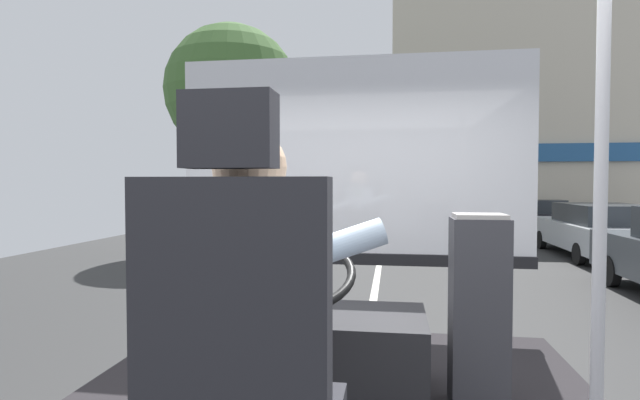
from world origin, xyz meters
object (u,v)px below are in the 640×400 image
(steering_console, at_px, (314,349))
(handrail_pole, at_px, (600,209))
(driver_seat, at_px, (244,384))
(parked_car_green, at_px, (507,207))
(parked_car_black, at_px, (530,216))
(fare_box, at_px, (478,311))
(parked_car_silver, at_px, (599,230))
(bus_driver, at_px, (256,307))

(steering_console, xyz_separation_m, handrail_pole, (1.09, -0.57, 0.74))
(driver_seat, bearing_deg, parked_car_green, 75.77)
(steering_console, relative_size, handrail_pole, 0.57)
(parked_car_black, bearing_deg, fare_box, -105.73)
(parked_car_black, height_order, parked_car_green, parked_car_green)
(driver_seat, relative_size, parked_car_green, 0.30)
(parked_car_silver, bearing_deg, fare_box, -114.00)
(handrail_pole, height_order, parked_car_silver, handrail_pole)
(driver_seat, bearing_deg, fare_box, 54.96)
(driver_seat, xyz_separation_m, parked_car_green, (5.51, 21.72, -0.56))
(handrail_pole, bearing_deg, parked_car_silver, 68.46)
(bus_driver, xyz_separation_m, parked_car_silver, (5.36, 11.28, -0.78))
(fare_box, height_order, parked_car_green, fare_box)
(bus_driver, relative_size, fare_box, 0.87)
(parked_car_black, distance_m, parked_car_green, 5.08)
(fare_box, bearing_deg, driver_seat, -125.04)
(driver_seat, height_order, bus_driver, driver_seat)
(bus_driver, relative_size, steering_console, 0.72)
(steering_console, distance_m, parked_car_black, 16.33)
(bus_driver, xyz_separation_m, steering_console, (0.00, 1.05, -0.48))
(bus_driver, xyz_separation_m, parked_car_black, (5.16, 16.54, -0.81))
(handrail_pole, distance_m, parked_car_silver, 11.66)
(driver_seat, bearing_deg, parked_car_black, 72.79)
(fare_box, xyz_separation_m, parked_car_green, (4.73, 20.60, -0.49))
(bus_driver, relative_size, parked_car_green, 0.19)
(bus_driver, bearing_deg, parked_car_green, 75.70)
(steering_console, xyz_separation_m, fare_box, (0.78, -0.05, 0.23))
(parked_car_black, relative_size, parked_car_green, 1.04)
(steering_console, xyz_separation_m, parked_car_silver, (5.36, 10.23, -0.30))
(bus_driver, bearing_deg, fare_box, 52.01)
(bus_driver, bearing_deg, parked_car_silver, 64.59)
(fare_box, bearing_deg, handrail_pole, -59.64)
(fare_box, xyz_separation_m, parked_car_black, (4.38, 15.54, -0.57))
(handrail_pole, bearing_deg, bus_driver, -156.65)
(handrail_pole, relative_size, parked_car_silver, 0.44)
(bus_driver, height_order, parked_car_green, bus_driver)
(parked_car_black, bearing_deg, parked_car_green, 86.06)
(driver_seat, bearing_deg, parked_car_silver, 64.81)
(parked_car_silver, bearing_deg, parked_car_black, 92.16)
(driver_seat, distance_m, bus_driver, 0.21)
(handrail_pole, relative_size, parked_car_black, 0.44)
(handrail_pole, xyz_separation_m, parked_car_green, (4.42, 21.13, -1.00))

